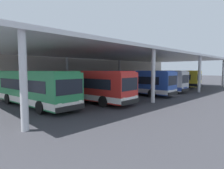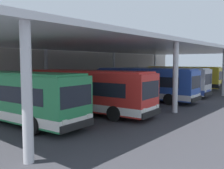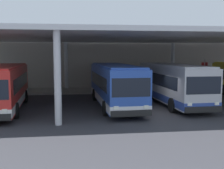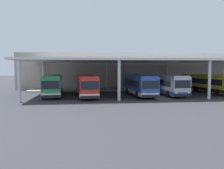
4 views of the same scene
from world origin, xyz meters
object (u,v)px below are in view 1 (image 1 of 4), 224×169
bus_second_bay (89,85)px  bus_middle_bay (136,82)px  banner_sign (137,76)px  bus_nearest_bay (35,88)px  bench_waiting (125,83)px  bus_far_bay (152,80)px  bus_departing (170,78)px  trash_bin (136,82)px

bus_second_bay → bus_middle_bay: same height
bus_second_bay → banner_sign: (19.20, 8.40, 0.32)m
bus_nearest_bay → bench_waiting: 22.85m
bus_far_bay → bus_second_bay: bearing=-176.9°
bus_second_bay → bus_middle_bay: bearing=1.2°
bus_nearest_bay → banner_sign: (24.24, 7.07, 0.32)m
bus_far_bay → bus_nearest_bay: bearing=177.9°
bus_nearest_bay → bus_far_bay: same height
bus_departing → bench_waiting: size_ratio=5.94×
bus_far_bay → banner_sign: (6.42, 7.71, 0.32)m
bus_far_bay → banner_sign: banner_sign is taller
bus_nearest_bay → banner_sign: banner_sign is taller
bus_middle_bay → bench_waiting: size_ratio=5.90×
bus_middle_bay → bus_departing: bearing=7.7°
banner_sign → bus_nearest_bay: bearing=-163.7°
bus_departing → trash_bin: bus_departing is taller
bus_nearest_bay → trash_bin: size_ratio=10.91×
bus_second_bay → banner_sign: 20.96m
trash_bin → bus_middle_bay: bearing=-142.2°
bus_middle_bay → bench_waiting: bus_middle_bay is taller
bus_middle_bay → trash_bin: size_ratio=10.84×
bus_second_bay → bench_waiting: 18.83m
bus_middle_bay → bus_far_bay: same height
bus_middle_bay → trash_bin: bearing=37.8°
bus_nearest_bay → banner_sign: bearing=16.3°
bus_nearest_bay → bus_far_bay: (17.83, -0.64, 0.00)m
bench_waiting → banner_sign: 3.26m
bus_middle_bay → banner_sign: bearing=36.5°
bench_waiting → bus_far_bay: bearing=-112.6°
bus_middle_bay → banner_sign: (11.10, 8.23, 0.32)m
trash_bin → bench_waiting: bearing=-179.9°
banner_sign → bus_departing: bearing=-74.3°
bus_far_bay → bench_waiting: (3.57, 8.59, -0.99)m
bus_second_bay → bus_middle_bay: 8.10m
bus_departing → bench_waiting: (-4.68, 7.37, -0.99)m
bus_nearest_bay → bus_second_bay: (5.05, -1.33, 0.00)m
bus_departing → bench_waiting: bearing=122.4°
trash_bin → banner_sign: size_ratio=0.31×
bench_waiting → bus_second_bay: bearing=-150.4°
bus_far_bay → bench_waiting: bearing=67.4°
bus_second_bay → banner_sign: size_ratio=3.34×
banner_sign → bus_second_bay: bearing=-156.4°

